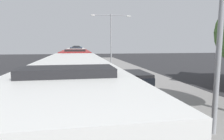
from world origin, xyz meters
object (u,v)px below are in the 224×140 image
Objects in this scene: bus_tail_end at (77,50)px; white_suv at (134,86)px; bus_middle at (76,56)px; bus_rear at (77,51)px; bus_fourth_in_line at (77,53)px; streetlamp_mid at (111,35)px; bus_lead at (73,96)px; bus_second_in_line at (76,64)px.

white_suv is (3.70, -57.78, -0.66)m from bus_tail_end.
bus_middle is 25.15m from bus_rear.
bus_fourth_in_line is at bearing 90.00° from bus_middle.
bus_fourth_in_line is 16.54m from streetlamp_mid.
white_suv is at bearing -86.34° from bus_tail_end.
bus_lead and bus_fourth_in_line have the same top height.
bus_lead is 1.51× the size of streetlamp_mid.
bus_lead is 1.15× the size of bus_second_in_line.
bus_lead is 1.02× the size of bus_middle.
bus_fourth_in_line is at bearing -90.00° from bus_tail_end.
bus_tail_end is at bearing 90.00° from bus_lead.
bus_fourth_in_line is at bearing -90.00° from bus_rear.
bus_second_in_line is at bearing -90.00° from bus_rear.
bus_rear is (0.00, 37.26, 0.00)m from bus_second_in_line.
bus_rear is (-0.00, 12.00, -0.00)m from bus_fourth_in_line.
bus_middle is at bearing 90.00° from bus_lead.
white_suv is 19.09m from streetlamp_mid.
bus_fourth_in_line is 0.96× the size of bus_tail_end.
bus_second_in_line is 1.31× the size of streetlamp_mid.
bus_lead is 2.47× the size of white_suv.
bus_second_in_line is 0.92× the size of bus_tail_end.
streetlamp_mid reaches higher than bus_middle.
bus_rear is at bearing 90.00° from bus_fourth_in_line.
bus_tail_end is 1.43× the size of streetlamp_mid.
bus_rear is 0.96× the size of bus_tail_end.
bus_fourth_in_line is at bearing 96.24° from white_suv.
streetlamp_mid is at bearing -21.19° from bus_middle.
streetlamp_mid is at bearing -82.16° from bus_tail_end.
bus_fourth_in_line is 1.38× the size of streetlamp_mid.
bus_fourth_in_line reaches higher than white_suv.
bus_middle is at bearing -90.00° from bus_rear.
bus_fourth_in_line is 12.00m from bus_rear.
bus_middle is at bearing 158.81° from streetlamp_mid.
bus_lead and bus_tail_end have the same top height.
bus_second_in_line and bus_tail_end have the same top height.
bus_middle is (-0.00, 24.96, -0.00)m from bus_lead.
bus_middle and bus_rear have the same top height.
bus_second_in_line is 9.33m from white_suv.
bus_second_in_line is 25.26m from bus_fourth_in_line.
bus_fourth_in_line and bus_tail_end have the same top height.
bus_rear is at bearing -90.00° from bus_tail_end.
streetlamp_mid is at bearing 84.77° from white_suv.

